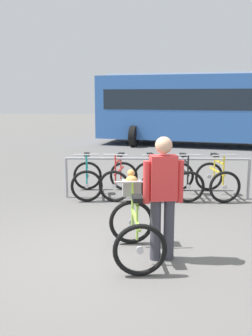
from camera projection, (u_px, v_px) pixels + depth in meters
name	position (u px, v px, depth m)	size (l,w,h in m)	color
ground_plane	(102.00, 256.00, 5.12)	(80.00, 80.00, 0.00)	#605E5B
bike_rack_rail	(157.00, 167.00, 7.89)	(3.90, 0.26, 0.88)	#99999E
racked_bike_teal	(87.00, 179.00, 8.18)	(0.83, 1.18, 0.97)	black
racked_bike_red	(119.00, 179.00, 8.15)	(0.76, 1.14, 0.97)	black
racked_bike_blue	(152.00, 179.00, 8.13)	(0.87, 1.22, 0.97)	black
racked_bike_black	(184.00, 180.00, 8.11)	(0.79, 1.17, 0.97)	black
racked_bike_yellow	(217.00, 180.00, 8.09)	(0.85, 1.19, 0.97)	black
featured_bicycle	(134.00, 220.00, 5.08)	(0.83, 1.25, 1.09)	black
person_with_featured_bike	(163.00, 193.00, 4.86)	(0.52, 0.27, 1.64)	#383842
bus_distant	(215.00, 106.00, 16.11)	(10.30, 4.67, 3.08)	#3366B7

